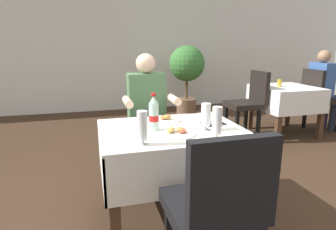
% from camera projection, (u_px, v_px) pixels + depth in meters
% --- Properties ---
extents(ground_plane, '(11.00, 11.00, 0.00)m').
position_uv_depth(ground_plane, '(168.00, 223.00, 2.18)').
color(ground_plane, '#382619').
extents(back_wall, '(11.00, 0.12, 3.01)m').
position_uv_depth(back_wall, '(114.00, 36.00, 5.65)').
color(back_wall, silver).
rests_on(back_wall, ground).
extents(main_dining_table, '(1.06, 0.82, 0.73)m').
position_uv_depth(main_dining_table, '(171.00, 150.00, 2.16)').
color(main_dining_table, white).
rests_on(main_dining_table, ground).
extents(chair_far_diner_seat, '(0.44, 0.50, 0.97)m').
position_uv_depth(chair_far_diner_seat, '(150.00, 123.00, 2.91)').
color(chair_far_diner_seat, black).
rests_on(chair_far_diner_seat, ground).
extents(chair_near_camera_side, '(0.44, 0.50, 0.97)m').
position_uv_depth(chair_near_camera_side, '(216.00, 206.00, 1.41)').
color(chair_near_camera_side, black).
rests_on(chair_near_camera_side, ground).
extents(seated_diner_far, '(0.50, 0.46, 1.26)m').
position_uv_depth(seated_diner_far, '(148.00, 111.00, 2.76)').
color(seated_diner_far, '#282D42').
rests_on(seated_diner_far, ground).
extents(plate_near_camera, '(0.24, 0.24, 0.05)m').
position_uv_depth(plate_near_camera, '(178.00, 132.00, 1.98)').
color(plate_near_camera, white).
rests_on(plate_near_camera, main_dining_table).
extents(plate_far_diner, '(0.22, 0.22, 0.05)m').
position_uv_depth(plate_far_diner, '(166.00, 119.00, 2.32)').
color(plate_far_diner, white).
rests_on(plate_far_diner, main_dining_table).
extents(beer_glass_left, '(0.07, 0.07, 0.22)m').
position_uv_depth(beer_glass_left, '(217.00, 123.00, 1.87)').
color(beer_glass_left, white).
rests_on(beer_glass_left, main_dining_table).
extents(beer_glass_middle, '(0.07, 0.07, 0.20)m').
position_uv_depth(beer_glass_middle, '(206.00, 117.00, 2.05)').
color(beer_glass_middle, white).
rests_on(beer_glass_middle, main_dining_table).
extents(beer_glass_right, '(0.07, 0.07, 0.22)m').
position_uv_depth(beer_glass_right, '(142.00, 128.00, 1.75)').
color(beer_glass_right, white).
rests_on(beer_glass_right, main_dining_table).
extents(cola_bottle_primary, '(0.07, 0.07, 0.28)m').
position_uv_depth(cola_bottle_primary, '(154.00, 114.00, 2.05)').
color(cola_bottle_primary, silver).
rests_on(cola_bottle_primary, main_dining_table).
extents(napkin_cutlery_set, '(0.19, 0.20, 0.01)m').
position_uv_depth(napkin_cutlery_set, '(213.00, 123.00, 2.24)').
color(napkin_cutlery_set, black).
rests_on(napkin_cutlery_set, main_dining_table).
extents(background_dining_table, '(0.83, 0.84, 0.73)m').
position_uv_depth(background_dining_table, '(285.00, 99.00, 4.26)').
color(background_dining_table, white).
rests_on(background_dining_table, ground).
extents(background_chair_left, '(0.50, 0.44, 0.97)m').
position_uv_depth(background_chair_left, '(249.00, 100.00, 4.09)').
color(background_chair_left, black).
rests_on(background_chair_left, ground).
extents(background_chair_right, '(0.50, 0.44, 0.97)m').
position_uv_depth(background_chair_right, '(319.00, 96.00, 4.41)').
color(background_chair_right, black).
rests_on(background_chair_right, ground).
extents(background_patron, '(0.46, 0.50, 1.26)m').
position_uv_depth(background_patron, '(323.00, 86.00, 4.39)').
color(background_patron, '#282D42').
rests_on(background_patron, ground).
extents(background_table_tumbler, '(0.06, 0.06, 0.11)m').
position_uv_depth(background_table_tumbler, '(280.00, 83.00, 4.20)').
color(background_table_tumbler, gold).
rests_on(background_table_tumbler, background_dining_table).
extents(potted_plant_corner, '(0.67, 0.67, 1.32)m').
position_uv_depth(potted_plant_corner, '(187.00, 69.00, 5.36)').
color(potted_plant_corner, brown).
rests_on(potted_plant_corner, ground).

